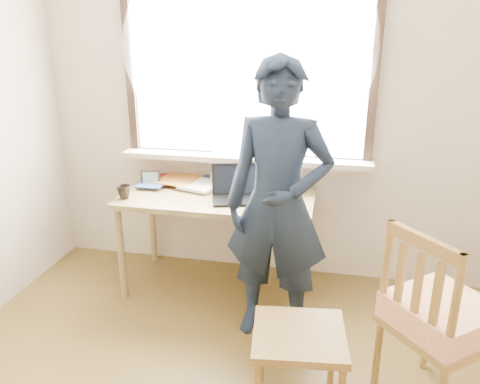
% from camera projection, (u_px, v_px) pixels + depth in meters
% --- Properties ---
extents(room_shell, '(3.52, 4.02, 2.61)m').
position_uv_depth(room_shell, '(198.00, 90.00, 1.61)').
color(room_shell, beige).
rests_on(room_shell, ground).
extents(desk, '(1.35, 0.68, 0.72)m').
position_uv_depth(desk, '(218.00, 205.00, 3.32)').
color(desk, olive).
rests_on(desk, ground).
extents(laptop, '(0.39, 0.35, 0.23)m').
position_uv_depth(laptop, '(236.00, 191.00, 3.21)').
color(laptop, black).
rests_on(laptop, desk).
extents(mug_white, '(0.19, 0.19, 0.11)m').
position_uv_depth(mug_white, '(219.00, 178.00, 3.49)').
color(mug_white, white).
rests_on(mug_white, desk).
extents(mug_dark, '(0.10, 0.10, 0.09)m').
position_uv_depth(mug_dark, '(124.00, 192.00, 3.22)').
color(mug_dark, black).
rests_on(mug_dark, desk).
extents(mouse, '(0.09, 0.06, 0.04)m').
position_uv_depth(mouse, '(273.00, 202.00, 3.11)').
color(mouse, black).
rests_on(mouse, desk).
extents(desk_clutter, '(0.84, 0.52, 0.05)m').
position_uv_depth(desk_clutter, '(184.00, 182.00, 3.51)').
color(desk_clutter, maroon).
rests_on(desk_clutter, desk).
extents(book_a, '(0.23, 0.29, 0.02)m').
position_uv_depth(book_a, '(170.00, 179.00, 3.61)').
color(book_a, white).
rests_on(book_a, desk).
extents(book_b, '(0.29, 0.31, 0.02)m').
position_uv_depth(book_b, '(277.00, 187.00, 3.44)').
color(book_b, white).
rests_on(book_b, desk).
extents(picture_frame, '(0.14, 0.06, 0.11)m').
position_uv_depth(picture_frame, '(151.00, 179.00, 3.47)').
color(picture_frame, black).
rests_on(picture_frame, desk).
extents(work_chair, '(0.49, 0.47, 0.45)m').
position_uv_depth(work_chair, '(299.00, 344.00, 2.28)').
color(work_chair, olive).
rests_on(work_chair, ground).
extents(side_chair, '(0.63, 0.63, 0.99)m').
position_uv_depth(side_chair, '(439.00, 317.00, 2.26)').
color(side_chair, olive).
rests_on(side_chair, ground).
extents(person, '(0.65, 0.45, 1.72)m').
position_uv_depth(person, '(278.00, 205.00, 2.74)').
color(person, black).
rests_on(person, ground).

